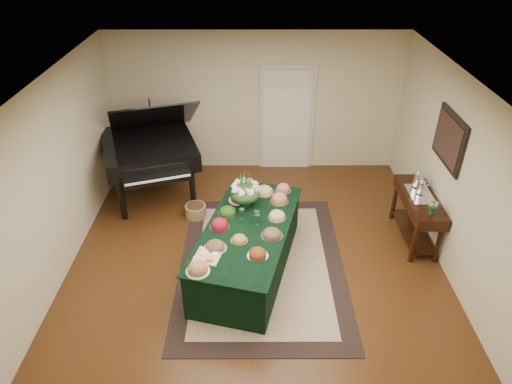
{
  "coord_description": "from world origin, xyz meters",
  "views": [
    {
      "loc": [
        -0.01,
        -5.23,
        4.53
      ],
      "look_at": [
        0.0,
        0.3,
        1.05
      ],
      "focal_mm": 32.0,
      "sensor_mm": 36.0,
      "label": 1
    }
  ],
  "objects_px": {
    "floral_centerpiece": "(245,190)",
    "mahogany_sideboard": "(418,206)",
    "grand_piano": "(150,148)",
    "buffet_table": "(248,248)"
  },
  "relations": [
    {
      "from": "grand_piano",
      "to": "mahogany_sideboard",
      "type": "relative_size",
      "value": 1.64
    },
    {
      "from": "buffet_table",
      "to": "grand_piano",
      "type": "xyz_separation_m",
      "value": [
        -1.74,
        2.06,
        0.56
      ]
    },
    {
      "from": "floral_centerpiece",
      "to": "mahogany_sideboard",
      "type": "relative_size",
      "value": 0.33
    },
    {
      "from": "buffet_table",
      "to": "mahogany_sideboard",
      "type": "relative_size",
      "value": 1.97
    },
    {
      "from": "grand_piano",
      "to": "mahogany_sideboard",
      "type": "distance_m",
      "value": 4.57
    },
    {
      "from": "mahogany_sideboard",
      "to": "floral_centerpiece",
      "type": "bearing_deg",
      "value": -176.45
    },
    {
      "from": "buffet_table",
      "to": "mahogany_sideboard",
      "type": "bearing_deg",
      "value": 15.1
    },
    {
      "from": "grand_piano",
      "to": "floral_centerpiece",
      "type": "bearing_deg",
      "value": -41.76
    },
    {
      "from": "buffet_table",
      "to": "mahogany_sideboard",
      "type": "height_order",
      "value": "mahogany_sideboard"
    },
    {
      "from": "floral_centerpiece",
      "to": "mahogany_sideboard",
      "type": "distance_m",
      "value": 2.69
    }
  ]
}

